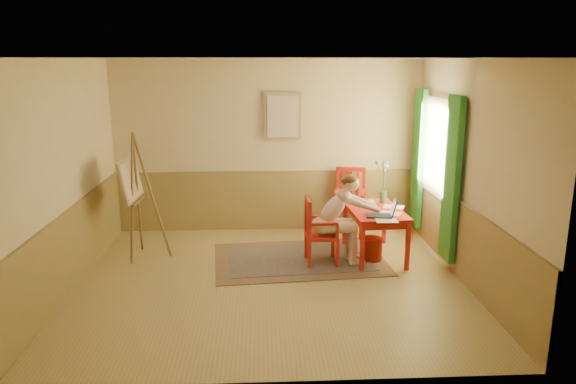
{
  "coord_description": "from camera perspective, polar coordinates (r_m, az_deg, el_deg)",
  "views": [
    {
      "loc": [
        -0.11,
        -6.49,
        2.78
      ],
      "look_at": [
        0.25,
        0.55,
        1.05
      ],
      "focal_mm": 33.56,
      "sensor_mm": 36.0,
      "label": 1
    }
  ],
  "objects": [
    {
      "name": "room",
      "position": [
        6.63,
        -1.92,
        1.78
      ],
      "size": [
        5.04,
        4.54,
        2.84
      ],
      "color": "tan",
      "rests_on": "ground"
    },
    {
      "name": "rug",
      "position": [
        7.77,
        1.22,
        -7.1
      ],
      "size": [
        2.53,
        1.8,
        0.02
      ],
      "color": "#8C7251",
      "rests_on": "room"
    },
    {
      "name": "easel",
      "position": [
        7.9,
        -16.08,
        0.8
      ],
      "size": [
        0.62,
        0.81,
        1.82
      ],
      "color": "olive",
      "rests_on": "room"
    },
    {
      "name": "laptop",
      "position": [
        7.4,
        10.1,
        -2.2
      ],
      "size": [
        0.43,
        0.3,
        0.24
      ],
      "color": "#1E2338",
      "rests_on": "table"
    },
    {
      "name": "wall_portrait",
      "position": [
        8.74,
        -0.55,
        8.02
      ],
      "size": [
        0.6,
        0.05,
        0.76
      ],
      "color": "tan",
      "rests_on": "room"
    },
    {
      "name": "papers",
      "position": [
        7.7,
        10.12,
        -1.93
      ],
      "size": [
        0.68,
        1.19,
        0.0
      ],
      "color": "white",
      "rests_on": "table"
    },
    {
      "name": "table",
      "position": [
        7.79,
        9.19,
        -2.41
      ],
      "size": [
        0.79,
        1.24,
        0.72
      ],
      "color": "red",
      "rests_on": "room"
    },
    {
      "name": "wainscot",
      "position": [
        7.63,
        -1.97,
        -3.59
      ],
      "size": [
        5.0,
        4.5,
        1.0
      ],
      "color": "#967E4B",
      "rests_on": "room"
    },
    {
      "name": "chair_back",
      "position": [
        8.78,
        6.52,
        -1.06
      ],
      "size": [
        0.58,
        0.6,
        1.09
      ],
      "color": "red",
      "rests_on": "room"
    },
    {
      "name": "chair_left",
      "position": [
        7.49,
        3.22,
        -4.18
      ],
      "size": [
        0.45,
        0.43,
        0.94
      ],
      "color": "red",
      "rests_on": "room"
    },
    {
      "name": "window",
      "position": [
        8.13,
        15.28,
        3.13
      ],
      "size": [
        0.12,
        2.01,
        2.2
      ],
      "color": "white",
      "rests_on": "room"
    },
    {
      "name": "wastebasket",
      "position": [
        7.79,
        8.82,
        -6.0
      ],
      "size": [
        0.36,
        0.36,
        0.33
      ],
      "primitive_type": "cylinder",
      "rotation": [
        0.0,
        0.0,
        0.17
      ],
      "color": "#AE1C0E",
      "rests_on": "room"
    },
    {
      "name": "vase",
      "position": [
        8.07,
        10.05,
        0.9
      ],
      "size": [
        0.22,
        0.32,
        0.63
      ],
      "color": "#3F724C",
      "rests_on": "table"
    },
    {
      "name": "figure",
      "position": [
        7.45,
        5.4,
        -2.45
      ],
      "size": [
        0.95,
        0.41,
        1.28
      ],
      "color": "beige",
      "rests_on": "room"
    }
  ]
}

